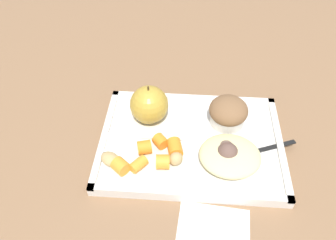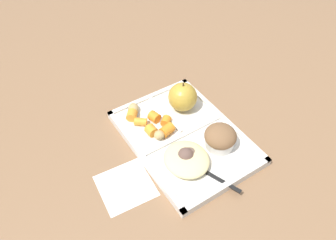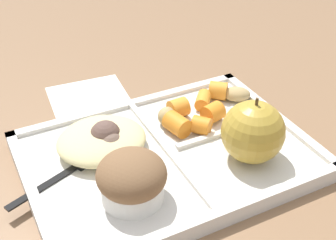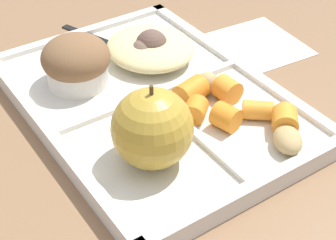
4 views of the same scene
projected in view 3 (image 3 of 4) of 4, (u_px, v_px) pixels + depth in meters
ground at (168, 162)px, 0.58m from camera, size 6.00×6.00×0.00m
lunch_tray at (168, 156)px, 0.57m from camera, size 0.35×0.25×0.02m
green_apple at (253, 132)px, 0.54m from camera, size 0.08×0.08×0.08m
bran_muffin at (132, 179)px, 0.49m from camera, size 0.08×0.08×0.06m
carrot_slice_center at (177, 124)px, 0.60m from camera, size 0.03×0.04×0.03m
carrot_slice_small at (218, 91)px, 0.66m from camera, size 0.04×0.04×0.03m
carrot_slice_edge at (203, 100)px, 0.65m from camera, size 0.04×0.04×0.02m
carrot_slice_tilted at (178, 108)px, 0.63m from camera, size 0.03×0.03×0.03m
carrot_slice_large at (213, 113)px, 0.62m from camera, size 0.03×0.03×0.03m
carrot_slice_back at (201, 125)px, 0.60m from camera, size 0.03×0.03×0.02m
potato_chunk_corner at (167, 116)px, 0.61m from camera, size 0.04×0.04×0.02m
potato_chunk_browned at (237, 94)px, 0.66m from camera, size 0.05×0.04×0.02m
egg_noodle_pile at (102, 140)px, 0.57m from camera, size 0.11×0.10×0.03m
meatball_back at (111, 144)px, 0.56m from camera, size 0.03×0.03×0.03m
meatball_side at (106, 136)px, 0.56m from camera, size 0.04×0.04×0.04m
plastic_fork at (69, 171)px, 0.54m from camera, size 0.14×0.07×0.00m
paper_napkin at (89, 99)px, 0.70m from camera, size 0.12×0.12×0.00m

